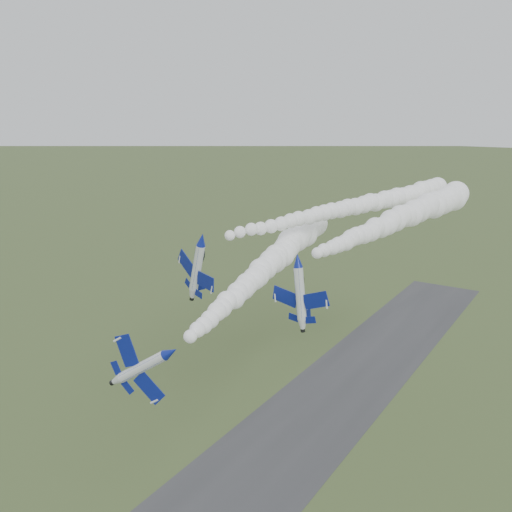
% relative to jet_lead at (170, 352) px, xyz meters
% --- Properties ---
extents(runway, '(24.00, 260.00, 0.04)m').
position_rel_jet_lead_xyz_m(runway, '(-5.64, 32.24, -35.97)').
color(runway, '#313134').
rests_on(runway, ground).
extents(jet_lead, '(5.66, 11.73, 8.21)m').
position_rel_jet_lead_xyz_m(jet_lead, '(0.00, 0.00, 0.00)').
color(jet_lead, silver).
extents(smoke_trail_jet_lead, '(18.36, 64.02, 5.77)m').
position_rel_jet_lead_xyz_m(smoke_trail_jet_lead, '(-6.54, 33.76, 2.18)').
color(smoke_trail_jet_lead, white).
extents(jet_pair_left, '(10.58, 12.84, 4.22)m').
position_rel_jet_lead_xyz_m(jet_pair_left, '(-13.20, 23.57, 7.92)').
color(jet_pair_left, silver).
extents(smoke_trail_jet_pair_left, '(26.60, 67.37, 4.68)m').
position_rel_jet_lead_xyz_m(smoke_trail_jet_pair_left, '(-2.37, 60.26, 8.93)').
color(smoke_trail_jet_pair_left, white).
extents(jet_pair_right, '(10.19, 12.17, 3.05)m').
position_rel_jet_lead_xyz_m(jet_pair_right, '(4.71, 23.52, 6.95)').
color(jet_pair_right, silver).
extents(smoke_trail_jet_pair_right, '(13.11, 59.50, 5.72)m').
position_rel_jet_lead_xyz_m(smoke_trail_jet_pair_right, '(9.34, 55.36, 8.52)').
color(smoke_trail_jet_pair_right, white).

